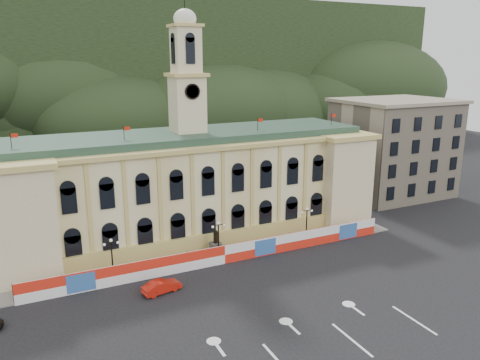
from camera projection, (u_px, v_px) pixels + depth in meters
name	position (u px, v px, depth m)	size (l,w,h in m)	color
ground	(283.00, 319.00, 48.27)	(260.00, 260.00, 0.00)	black
lane_markings	(311.00, 345.00, 43.91)	(26.00, 10.00, 0.02)	white
hill_ridge	(89.00, 80.00, 149.77)	(230.00, 80.00, 64.00)	black
city_hall	(190.00, 183.00, 70.39)	(56.20, 17.60, 37.10)	beige
side_building_right	(393.00, 147.00, 90.93)	(21.00, 17.00, 18.60)	tan
hoarding_fence	(225.00, 254.00, 61.12)	(50.00, 0.44, 2.50)	red
pavement	(217.00, 255.00, 63.73)	(56.00, 5.50, 0.16)	slate
statue	(216.00, 247.00, 63.67)	(1.40, 1.40, 3.72)	#595651
lamp_left	(112.00, 255.00, 56.46)	(1.96, 0.44, 5.15)	black
lamp_center	(218.00, 236.00, 62.33)	(1.96, 0.44, 5.15)	black
lamp_right	(307.00, 221.00, 68.20)	(1.96, 0.44, 5.15)	black
red_sedan	(162.00, 286.00, 53.58)	(4.79, 2.44, 1.50)	#B8190D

